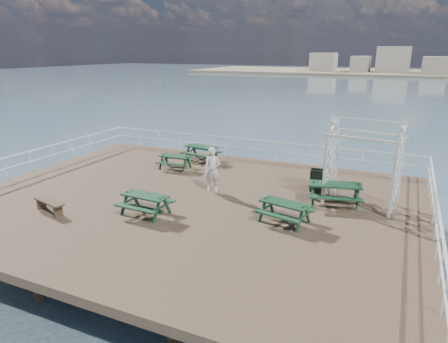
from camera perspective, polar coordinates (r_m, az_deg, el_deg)
ground at (r=16.30m, az=-4.96°, el=-4.38°), size 18.00×14.00×0.30m
sea_backdrop at (r=147.46m, az=27.15°, el=12.76°), size 300.00×300.00×9.20m
railing at (r=18.17m, az=-1.28°, el=1.34°), size 17.77×13.76×1.10m
picnic_table_a at (r=21.67m, az=-3.24°, el=3.06°), size 2.04×1.76×0.88m
picnic_table_b at (r=20.28m, az=-7.02°, el=1.76°), size 1.63×1.34×0.76m
picnic_table_c at (r=15.99m, az=15.56°, el=-2.48°), size 2.28×2.00×0.96m
picnic_table_d at (r=14.80m, az=-11.19°, el=-4.02°), size 1.83×1.51×0.86m
picnic_table_e at (r=14.02m, az=8.69°, el=-5.15°), size 1.98×1.72×0.84m
flat_bench_far at (r=16.14m, az=-23.71°, el=-4.23°), size 1.57×0.70×0.44m
trellis_arbor at (r=15.99m, az=19.20°, el=0.47°), size 2.88×1.84×3.34m
sandwich_board at (r=17.16m, az=13.23°, el=-1.37°), size 0.67×0.53×1.02m
person at (r=16.74m, az=-1.65°, el=0.24°), size 0.80×0.66×1.90m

